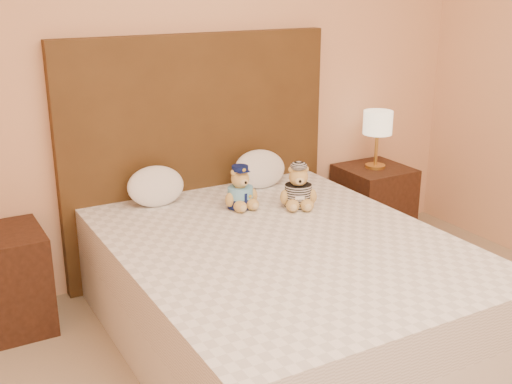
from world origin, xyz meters
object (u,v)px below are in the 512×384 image
nightstand_left (3,282)px  pillow_left (156,184)px  teddy_prisoner (298,186)px  pillow_right (260,167)px  lamp (378,126)px  nightstand_right (373,204)px  teddy_police (240,187)px  bed (282,289)px

nightstand_left → pillow_left: size_ratio=1.60×
teddy_prisoner → pillow_right: size_ratio=0.71×
pillow_right → nightstand_left: bearing=-178.9°
lamp → teddy_prisoner: (-0.91, -0.42, -0.17)m
nightstand_left → lamp: 2.56m
teddy_prisoner → pillow_left: size_ratio=0.73×
nightstand_right → teddy_police: (-1.21, -0.26, 0.40)m
teddy_prisoner → pillow_left: (-0.69, 0.45, -0.00)m
teddy_police → teddy_prisoner: bearing=-28.4°
nightstand_right → pillow_left: (-1.61, 0.03, 0.40)m
bed → lamp: bearing=32.6°
nightstand_right → lamp: bearing=180.0°
nightstand_left → teddy_prisoner: teddy_prisoner is taller
teddy_prisoner → lamp: bearing=49.1°
pillow_left → nightstand_left: bearing=-178.1°
teddy_prisoner → pillow_right: bearing=114.4°
pillow_right → teddy_prisoner: bearing=-90.2°
bed → pillow_left: 0.99m
lamp → pillow_right: size_ratio=1.13×
pillow_left → teddy_prisoner: bearing=-32.7°
bed → nightstand_right: 1.48m
lamp → nightstand_left: bearing=180.0°
lamp → bed: bearing=-147.4°
nightstand_left → teddy_police: teddy_police is taller
bed → nightstand_left: same height
teddy_police → teddy_prisoner: (0.29, -0.15, 0.00)m
bed → teddy_prisoner: size_ratio=7.96×
nightstand_right → teddy_prisoner: teddy_prisoner is taller
bed → teddy_police: teddy_police is taller
pillow_left → pillow_right: bearing=0.0°
lamp → pillow_left: 1.62m
bed → pillow_left: (-0.36, 0.83, 0.40)m
lamp → teddy_police: lamp is taller
nightstand_right → teddy_prisoner: size_ratio=2.19×
lamp → teddy_police: size_ratio=1.61×
lamp → nightstand_right: bearing=0.0°
bed → lamp: (1.25, 0.80, 0.57)m
lamp → pillow_right: 0.93m
nightstand_left → teddy_prisoner: size_ratio=2.19×
bed → lamp: 1.59m
bed → lamp: lamp is taller
teddy_police → lamp: bearing=11.4°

